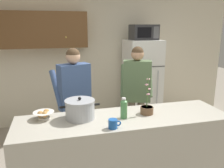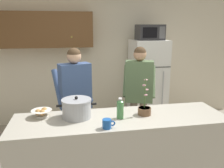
# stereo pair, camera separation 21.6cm
# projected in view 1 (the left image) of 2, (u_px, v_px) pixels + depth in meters

# --- Properties ---
(back_wall_unit) EXTENTS (6.00, 0.48, 2.60)m
(back_wall_unit) POSITION_uv_depth(u_px,v_px,m) (78.00, 52.00, 4.54)
(back_wall_unit) COLOR beige
(back_wall_unit) RESTS_ON ground
(kitchen_island) EXTENTS (2.39, 0.68, 0.92)m
(kitchen_island) POSITION_uv_depth(u_px,v_px,m) (124.00, 154.00, 2.71)
(kitchen_island) COLOR #BCB7A8
(kitchen_island) RESTS_ON ground
(refrigerator) EXTENTS (0.64, 0.68, 1.66)m
(refrigerator) POSITION_uv_depth(u_px,v_px,m) (142.00, 82.00, 4.59)
(refrigerator) COLOR white
(refrigerator) RESTS_ON ground
(microwave) EXTENTS (0.48, 0.37, 0.28)m
(microwave) POSITION_uv_depth(u_px,v_px,m) (144.00, 32.00, 4.34)
(microwave) COLOR #2D2D30
(microwave) RESTS_ON refrigerator
(person_near_pot) EXTENTS (0.58, 0.52, 1.64)m
(person_near_pot) POSITION_uv_depth(u_px,v_px,m) (74.00, 93.00, 3.17)
(person_near_pot) COLOR #726656
(person_near_pot) RESTS_ON ground
(person_by_sink) EXTENTS (0.58, 0.52, 1.62)m
(person_by_sink) POSITION_uv_depth(u_px,v_px,m) (137.00, 87.00, 3.56)
(person_by_sink) COLOR #726656
(person_by_sink) RESTS_ON ground
(cooking_pot) EXTENTS (0.44, 0.33, 0.25)m
(cooking_pot) POSITION_uv_depth(u_px,v_px,m) (80.00, 109.00, 2.55)
(cooking_pot) COLOR #ADAFB5
(cooking_pot) RESTS_ON kitchen_island
(coffee_mug) EXTENTS (0.13, 0.09, 0.10)m
(coffee_mug) POSITION_uv_depth(u_px,v_px,m) (113.00, 124.00, 2.31)
(coffee_mug) COLOR #1E59B2
(coffee_mug) RESTS_ON kitchen_island
(bread_bowl) EXTENTS (0.23, 0.23, 0.10)m
(bread_bowl) POSITION_uv_depth(u_px,v_px,m) (44.00, 115.00, 2.54)
(bread_bowl) COLOR white
(bread_bowl) RESTS_ON kitchen_island
(bottle_near_edge) EXTENTS (0.08, 0.08, 0.23)m
(bottle_near_edge) POSITION_uv_depth(u_px,v_px,m) (124.00, 108.00, 2.55)
(bottle_near_edge) COLOR #4C8C4C
(bottle_near_edge) RESTS_ON kitchen_island
(potted_orchid) EXTENTS (0.15, 0.15, 0.43)m
(potted_orchid) POSITION_uv_depth(u_px,v_px,m) (147.00, 109.00, 2.69)
(potted_orchid) COLOR brown
(potted_orchid) RESTS_ON kitchen_island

